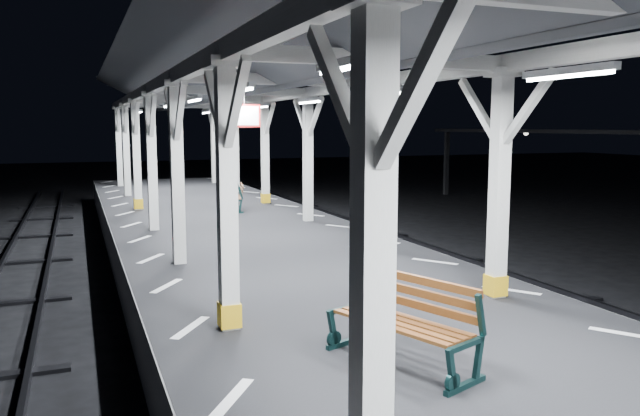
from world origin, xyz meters
TOP-DOWN VIEW (x-y plane):
  - platform at (0.00, 0.00)m, footprint 6.00×50.00m
  - hazard_stripes_left at (-2.45, 0.00)m, footprint 1.00×48.00m
  - hazard_stripes_right at (2.45, 0.00)m, footprint 1.00×48.00m
  - canopy at (0.00, -0.02)m, footprint 5.40×49.00m
  - bench_mid at (-0.50, 0.20)m, footprint 1.16×1.80m
  - bench_far at (0.73, 12.78)m, footprint 0.82×1.54m

SIDE VIEW (x-z plane):
  - platform at x=0.00m, z-range 0.00..1.00m
  - hazard_stripes_left at x=-2.45m, z-range 1.00..1.01m
  - hazard_stripes_right at x=2.45m, z-range 1.00..1.01m
  - bench_far at x=0.73m, z-range 1.03..1.82m
  - bench_mid at x=-0.50m, z-range 1.03..1.95m
  - canopy at x=0.00m, z-range 2.24..6.89m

